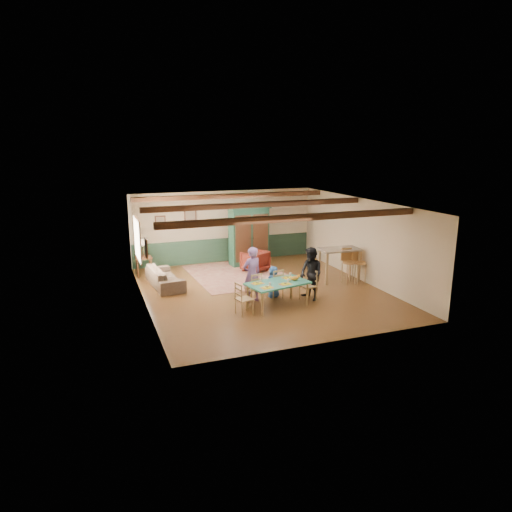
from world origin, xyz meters
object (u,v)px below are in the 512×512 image
object	(u,v)px
armchair	(255,261)
dining_chair_far_right	(275,283)
dining_table	(278,295)
bar_stool_left	(349,266)
person_child	(273,282)
cat	(295,278)
person_woman	(311,274)
sofa	(165,277)
dining_chair_end_left	(244,298)
counter_table	(339,265)
armoire	(249,235)
end_table	(144,266)
person_man	(252,275)
dining_chair_far_left	(253,288)
bar_stool_right	(359,267)
table_lamp	(143,248)
dining_chair_end_right	(308,285)

from	to	relation	value
armchair	dining_chair_far_right	bearing A→B (deg)	51.35
dining_table	bar_stool_left	world-z (taller)	bar_stool_left
dining_chair_far_right	person_child	distance (m)	0.08
cat	armchair	bearing A→B (deg)	75.37
person_woman	sofa	distance (m)	4.67
person_child	dining_chair_end_left	bearing A→B (deg)	27.30
counter_table	armoire	bearing A→B (deg)	123.82
cat	end_table	size ratio (longest dim) A/B	0.51
person_man	dining_table	bearing A→B (deg)	116.57
bar_stool_left	person_child	bearing A→B (deg)	-172.51
dining_chair_end_left	bar_stool_left	size ratio (longest dim) A/B	0.77
person_man	person_child	distance (m)	0.82
armoire	dining_chair_end_left	bearing A→B (deg)	-115.08
person_woman	person_child	world-z (taller)	person_woman
person_woman	armchair	world-z (taller)	person_woman
dining_table	dining_chair_far_right	xyz separation A→B (m)	(0.23, 0.73, 0.09)
counter_table	sofa	bearing A→B (deg)	165.45
person_woman	armoire	xyz separation A→B (m)	(-0.33, 4.40, 0.34)
dining_table	person_child	distance (m)	0.84
cat	armchair	distance (m)	3.69
person_man	end_table	distance (m)	4.61
person_child	armchair	bearing A→B (deg)	-111.46
cat	counter_table	bearing A→B (deg)	22.06
person_man	person_woman	size ratio (longest dim) A/B	1.05
dining_table	armoire	bearing A→B (deg)	80.19
dining_chair_far_left	dining_chair_end_left	xyz separation A→B (m)	(-0.54, -0.80, 0.00)
dining_table	sofa	xyz separation A→B (m)	(-2.60, 3.00, -0.05)
person_woman	person_child	xyz separation A→B (m)	(-0.93, 0.56, -0.30)
person_child	bar_stool_left	bearing A→B (deg)	176.42
cat	counter_table	xyz separation A→B (m)	(2.33, 1.57, -0.23)
counter_table	armchair	bearing A→B (deg)	135.93
armchair	bar_stool_left	distance (m)	3.38
person_woman	bar_stool_right	size ratio (longest dim) A/B	1.41
dining_table	armoire	world-z (taller)	armoire
counter_table	person_woman	bearing A→B (deg)	-141.86
person_child	cat	size ratio (longest dim) A/B	2.79
table_lamp	dining_table	bearing A→B (deg)	-55.56
table_lamp	bar_stool_left	bearing A→B (deg)	-28.26
bar_stool_right	person_child	bearing A→B (deg)	-177.09
dining_chair_far_right	counter_table	world-z (taller)	counter_table
person_man	table_lamp	distance (m)	4.59
dining_chair_far_right	dining_chair_end_right	bearing A→B (deg)	136.17
dining_table	dining_chair_end_left	xyz separation A→B (m)	(-1.05, -0.22, 0.09)
dining_table	armchair	size ratio (longest dim) A/B	2.08
dining_chair_far_left	bar_stool_left	world-z (taller)	bar_stool_left
person_man	end_table	world-z (taller)	person_man
armoire	counter_table	bearing A→B (deg)	-60.44
person_woman	end_table	bearing A→B (deg)	-147.10
table_lamp	armchair	bearing A→B (deg)	-11.95
dining_chair_far_right	bar_stool_right	world-z (taller)	bar_stool_right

